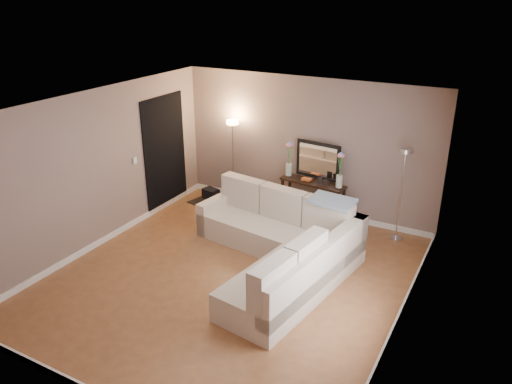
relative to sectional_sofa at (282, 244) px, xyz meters
The scene contains 22 objects.
floor 0.94m from the sectional_sofa, 126.19° to the right, with size 5.00×5.50×0.01m, color #955C36.
ceiling 2.40m from the sectional_sofa, 126.19° to the right, with size 5.00×5.50×0.01m, color white.
wall_back 2.32m from the sectional_sofa, 103.83° to the left, with size 5.00×0.02×2.60m, color gray.
wall_front 3.62m from the sectional_sofa, 98.37° to the right, with size 5.00×0.02×2.60m, color gray.
wall_left 3.24m from the sectional_sofa, 167.03° to the right, with size 0.02×5.50×2.60m, color gray.
wall_right 2.32m from the sectional_sofa, 19.15° to the right, with size 0.02×5.50×2.60m, color gray.
baseboard_back 2.13m from the sectional_sofa, 104.00° to the left, with size 5.00×0.03×0.10m, color white.
baseboard_left 3.09m from the sectional_sofa, 166.93° to the right, with size 0.03×5.50×0.10m, color white.
baseboard_right 2.12m from the sectional_sofa, 19.37° to the right, with size 0.03×5.50×0.10m, color white.
doorway 3.24m from the sectional_sofa, 161.41° to the left, with size 0.02×1.20×2.20m, color black.
switch_plate 3.11m from the sectional_sofa, behind, with size 0.02×0.08×0.12m, color white.
sectional_sofa is the anchor object (origin of this frame).
throw_blanket 1.04m from the sectional_sofa, 46.89° to the left, with size 0.70×0.40×0.05m, color #7F91A4.
console_table 1.78m from the sectional_sofa, 99.38° to the left, with size 1.27×0.48×0.76m.
leaning_mirror 2.06m from the sectional_sofa, 95.81° to the left, with size 0.87×0.14×0.69m.
table_decor 1.78m from the sectional_sofa, 97.34° to the left, with size 0.53×0.15×0.12m.
flower_vase_left 2.07m from the sectional_sofa, 112.09° to the left, with size 0.15×0.13×0.65m.
flower_vase_right 1.84m from the sectional_sofa, 79.62° to the left, with size 0.15×0.13×0.65m.
floor_lamp_lit 2.82m from the sectional_sofa, 136.79° to the left, with size 0.28×0.28×1.67m.
floor_lamp_unlit 2.35m from the sectional_sofa, 51.30° to the left, with size 0.26×0.26×1.65m.
charcoal_rug 2.66m from the sectional_sofa, 143.78° to the left, with size 1.09×0.82×0.01m, color black.
black_bag 2.78m from the sectional_sofa, 146.65° to the left, with size 0.31×0.22×0.20m, color black.
Camera 1 is at (3.42, -5.52, 4.07)m, focal length 35.00 mm.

